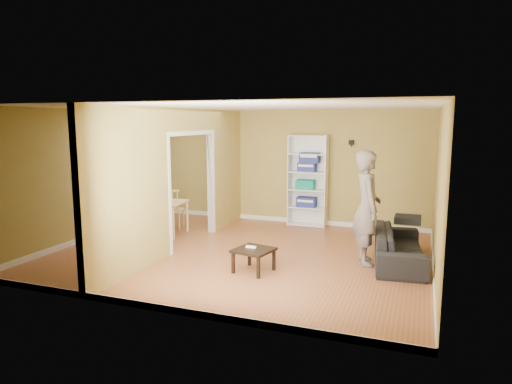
{
  "coord_description": "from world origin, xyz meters",
  "views": [
    {
      "loc": [
        3.01,
        -7.41,
        2.38
      ],
      "look_at": [
        0.2,
        0.2,
        1.1
      ],
      "focal_mm": 32.0,
      "sensor_mm": 36.0,
      "label": 1
    }
  ],
  "objects_px": {
    "sofa": "(399,241)",
    "chair_near": "(142,217)",
    "coffee_table": "(254,252)",
    "dining_table": "(158,205)",
    "bookshelf": "(308,181)",
    "chair_left": "(125,210)",
    "person": "(367,198)",
    "chair_far": "(175,208)"
  },
  "relations": [
    {
      "from": "chair_left",
      "to": "chair_far",
      "type": "xyz_separation_m",
      "value": [
        0.87,
        0.62,
        -0.01
      ]
    },
    {
      "from": "chair_near",
      "to": "chair_far",
      "type": "height_order",
      "value": "chair_near"
    },
    {
      "from": "chair_near",
      "to": "person",
      "type": "bearing_deg",
      "value": 16.39
    },
    {
      "from": "sofa",
      "to": "dining_table",
      "type": "xyz_separation_m",
      "value": [
        -4.9,
        0.35,
        0.25
      ]
    },
    {
      "from": "sofa",
      "to": "coffee_table",
      "type": "bearing_deg",
      "value": 114.52
    },
    {
      "from": "chair_left",
      "to": "sofa",
      "type": "bearing_deg",
      "value": 107.02
    },
    {
      "from": "coffee_table",
      "to": "chair_far",
      "type": "xyz_separation_m",
      "value": [
        -2.68,
        2.18,
        0.13
      ]
    },
    {
      "from": "dining_table",
      "to": "chair_near",
      "type": "height_order",
      "value": "chair_near"
    },
    {
      "from": "bookshelf",
      "to": "chair_left",
      "type": "distance_m",
      "value": 4.1
    },
    {
      "from": "sofa",
      "to": "bookshelf",
      "type": "bearing_deg",
      "value": 37.32
    },
    {
      "from": "coffee_table",
      "to": "chair_left",
      "type": "height_order",
      "value": "chair_left"
    },
    {
      "from": "chair_near",
      "to": "dining_table",
      "type": "bearing_deg",
      "value": 108.85
    },
    {
      "from": "sofa",
      "to": "bookshelf",
      "type": "distance_m",
      "value": 3.15
    },
    {
      "from": "chair_near",
      "to": "bookshelf",
      "type": "bearing_deg",
      "value": 58.07
    },
    {
      "from": "coffee_table",
      "to": "person",
      "type": "bearing_deg",
      "value": 33.26
    },
    {
      "from": "dining_table",
      "to": "chair_left",
      "type": "xyz_separation_m",
      "value": [
        -0.79,
        -0.06,
        -0.16
      ]
    },
    {
      "from": "dining_table",
      "to": "bookshelf",
      "type": "bearing_deg",
      "value": 34.23
    },
    {
      "from": "chair_left",
      "to": "chair_near",
      "type": "bearing_deg",
      "value": 74.31
    },
    {
      "from": "bookshelf",
      "to": "coffee_table",
      "type": "bearing_deg",
      "value": -90.22
    },
    {
      "from": "dining_table",
      "to": "chair_near",
      "type": "relative_size",
      "value": 1.14
    },
    {
      "from": "sofa",
      "to": "chair_far",
      "type": "relative_size",
      "value": 2.21
    },
    {
      "from": "chair_left",
      "to": "bookshelf",
      "type": "bearing_deg",
      "value": 138.62
    },
    {
      "from": "bookshelf",
      "to": "chair_near",
      "type": "height_order",
      "value": "bookshelf"
    },
    {
      "from": "person",
      "to": "coffee_table",
      "type": "bearing_deg",
      "value": 104.93
    },
    {
      "from": "sofa",
      "to": "chair_near",
      "type": "distance_m",
      "value": 4.87
    },
    {
      "from": "bookshelf",
      "to": "coffee_table",
      "type": "distance_m",
      "value": 3.57
    },
    {
      "from": "coffee_table",
      "to": "dining_table",
      "type": "xyz_separation_m",
      "value": [
        -2.76,
        1.61,
        0.31
      ]
    },
    {
      "from": "person",
      "to": "coffee_table",
      "type": "distance_m",
      "value": 2.08
    },
    {
      "from": "bookshelf",
      "to": "chair_far",
      "type": "xyz_separation_m",
      "value": [
        -2.69,
        -1.33,
        -0.58
      ]
    },
    {
      "from": "person",
      "to": "chair_far",
      "type": "height_order",
      "value": "person"
    },
    {
      "from": "chair_near",
      "to": "coffee_table",
      "type": "bearing_deg",
      "value": -4.29
    },
    {
      "from": "person",
      "to": "dining_table",
      "type": "bearing_deg",
      "value": 64.36
    },
    {
      "from": "person",
      "to": "chair_far",
      "type": "distance_m",
      "value": 4.48
    },
    {
      "from": "chair_left",
      "to": "chair_near",
      "type": "xyz_separation_m",
      "value": [
        0.83,
        -0.59,
        0.03
      ]
    },
    {
      "from": "chair_far",
      "to": "sofa",
      "type": "bearing_deg",
      "value": 158.8
    },
    {
      "from": "person",
      "to": "coffee_table",
      "type": "relative_size",
      "value": 3.99
    },
    {
      "from": "chair_left",
      "to": "chair_far",
      "type": "bearing_deg",
      "value": 145.55
    },
    {
      "from": "person",
      "to": "dining_table",
      "type": "relative_size",
      "value": 1.99
    },
    {
      "from": "bookshelf",
      "to": "chair_left",
      "type": "height_order",
      "value": "bookshelf"
    },
    {
      "from": "person",
      "to": "dining_table",
      "type": "xyz_separation_m",
      "value": [
        -4.37,
        0.56,
        -0.49
      ]
    },
    {
      "from": "person",
      "to": "bookshelf",
      "type": "relative_size",
      "value": 1.09
    },
    {
      "from": "sofa",
      "to": "person",
      "type": "distance_m",
      "value": 0.93
    }
  ]
}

